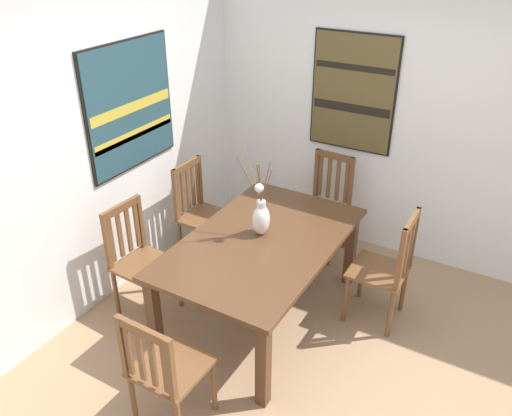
{
  "coord_description": "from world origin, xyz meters",
  "views": [
    {
      "loc": [
        -2.57,
        -1.1,
        2.84
      ],
      "look_at": [
        0.41,
        0.64,
        0.92
      ],
      "focal_mm": 36.52,
      "sensor_mm": 36.0,
      "label": 1
    }
  ],
  "objects_px": {
    "painting_on_side_wall": "(353,93)",
    "chair_2": "(200,211)",
    "chair_0": "(386,268)",
    "chair_4": "(165,369)",
    "painting_on_back_wall": "(130,106)",
    "dining_table": "(262,250)",
    "chair_3": "(326,203)",
    "centerpiece_vase": "(261,216)",
    "chair_1": "(139,258)"
  },
  "relations": [
    {
      "from": "centerpiece_vase",
      "to": "chair_3",
      "type": "distance_m",
      "value": 1.17
    },
    {
      "from": "painting_on_back_wall",
      "to": "chair_3",
      "type": "bearing_deg",
      "value": -49.85
    },
    {
      "from": "chair_0",
      "to": "chair_3",
      "type": "distance_m",
      "value": 1.09
    },
    {
      "from": "dining_table",
      "to": "chair_0",
      "type": "xyz_separation_m",
      "value": [
        0.45,
        -0.85,
        -0.13
      ]
    },
    {
      "from": "painting_on_back_wall",
      "to": "painting_on_side_wall",
      "type": "height_order",
      "value": "painting_on_back_wall"
    },
    {
      "from": "painting_on_side_wall",
      "to": "chair_0",
      "type": "bearing_deg",
      "value": -143.59
    },
    {
      "from": "chair_0",
      "to": "chair_4",
      "type": "distance_m",
      "value": 1.86
    },
    {
      "from": "painting_on_back_wall",
      "to": "chair_4",
      "type": "bearing_deg",
      "value": -135.3
    },
    {
      "from": "dining_table",
      "to": "chair_3",
      "type": "relative_size",
      "value": 1.77
    },
    {
      "from": "chair_0",
      "to": "painting_on_side_wall",
      "type": "height_order",
      "value": "painting_on_side_wall"
    },
    {
      "from": "dining_table",
      "to": "chair_1",
      "type": "height_order",
      "value": "chair_1"
    },
    {
      "from": "chair_0",
      "to": "painting_on_back_wall",
      "type": "bearing_deg",
      "value": 99.91
    },
    {
      "from": "dining_table",
      "to": "painting_on_back_wall",
      "type": "distance_m",
      "value": 1.56
    },
    {
      "from": "chair_0",
      "to": "chair_2",
      "type": "relative_size",
      "value": 1.02
    },
    {
      "from": "dining_table",
      "to": "painting_on_back_wall",
      "type": "bearing_deg",
      "value": 86.42
    },
    {
      "from": "chair_3",
      "to": "painting_on_back_wall",
      "type": "relative_size",
      "value": 0.94
    },
    {
      "from": "chair_4",
      "to": "dining_table",
      "type": "bearing_deg",
      "value": 0.81
    },
    {
      "from": "chair_0",
      "to": "painting_on_back_wall",
      "type": "distance_m",
      "value": 2.39
    },
    {
      "from": "painting_on_side_wall",
      "to": "chair_2",
      "type": "bearing_deg",
      "value": 135.37
    },
    {
      "from": "chair_1",
      "to": "chair_2",
      "type": "xyz_separation_m",
      "value": [
        0.86,
        0.02,
        0.01
      ]
    },
    {
      "from": "centerpiece_vase",
      "to": "painting_on_side_wall",
      "type": "bearing_deg",
      "value": -5.87
    },
    {
      "from": "painting_on_back_wall",
      "to": "chair_2",
      "type": "bearing_deg",
      "value": -43.01
    },
    {
      "from": "centerpiece_vase",
      "to": "chair_1",
      "type": "height_order",
      "value": "centerpiece_vase"
    },
    {
      "from": "chair_0",
      "to": "painting_on_side_wall",
      "type": "distance_m",
      "value": 1.62
    },
    {
      "from": "chair_0",
      "to": "chair_4",
      "type": "relative_size",
      "value": 1.07
    },
    {
      "from": "centerpiece_vase",
      "to": "chair_1",
      "type": "distance_m",
      "value": 1.04
    },
    {
      "from": "centerpiece_vase",
      "to": "chair_0",
      "type": "distance_m",
      "value": 1.05
    },
    {
      "from": "centerpiece_vase",
      "to": "painting_on_back_wall",
      "type": "bearing_deg",
      "value": 89.57
    },
    {
      "from": "chair_3",
      "to": "chair_4",
      "type": "height_order",
      "value": "chair_3"
    },
    {
      "from": "chair_4",
      "to": "chair_3",
      "type": "bearing_deg",
      "value": -0.36
    },
    {
      "from": "centerpiece_vase",
      "to": "chair_3",
      "type": "bearing_deg",
      "value": -4.23
    },
    {
      "from": "chair_0",
      "to": "chair_2",
      "type": "xyz_separation_m",
      "value": [
        0.01,
        1.76,
        0.01
      ]
    },
    {
      "from": "chair_2",
      "to": "painting_on_side_wall",
      "type": "bearing_deg",
      "value": -44.63
    },
    {
      "from": "centerpiece_vase",
      "to": "chair_4",
      "type": "height_order",
      "value": "centerpiece_vase"
    },
    {
      "from": "chair_0",
      "to": "chair_1",
      "type": "xyz_separation_m",
      "value": [
        -0.86,
        1.74,
        -0.0
      ]
    },
    {
      "from": "chair_2",
      "to": "painting_on_side_wall",
      "type": "relative_size",
      "value": 0.9
    },
    {
      "from": "painting_on_back_wall",
      "to": "painting_on_side_wall",
      "type": "relative_size",
      "value": 0.97
    },
    {
      "from": "painting_on_side_wall",
      "to": "chair_1",
      "type": "bearing_deg",
      "value": 152.37
    },
    {
      "from": "centerpiece_vase",
      "to": "painting_on_side_wall",
      "type": "relative_size",
      "value": 0.64
    },
    {
      "from": "painting_on_side_wall",
      "to": "centerpiece_vase",
      "type": "bearing_deg",
      "value": 174.13
    },
    {
      "from": "centerpiece_vase",
      "to": "painting_on_back_wall",
      "type": "relative_size",
      "value": 0.66
    },
    {
      "from": "chair_2",
      "to": "chair_1",
      "type": "bearing_deg",
      "value": -178.66
    },
    {
      "from": "chair_4",
      "to": "chair_2",
      "type": "bearing_deg",
      "value": 29.07
    },
    {
      "from": "chair_0",
      "to": "chair_1",
      "type": "relative_size",
      "value": 1.04
    },
    {
      "from": "chair_3",
      "to": "painting_on_side_wall",
      "type": "xyz_separation_m",
      "value": [
        0.3,
        -0.06,
        1.0
      ]
    },
    {
      "from": "dining_table",
      "to": "centerpiece_vase",
      "type": "xyz_separation_m",
      "value": [
        0.07,
        0.05,
        0.25
      ]
    },
    {
      "from": "painting_on_back_wall",
      "to": "centerpiece_vase",
      "type": "bearing_deg",
      "value": -90.43
    },
    {
      "from": "centerpiece_vase",
      "to": "chair_2",
      "type": "relative_size",
      "value": 0.71
    },
    {
      "from": "chair_1",
      "to": "centerpiece_vase",
      "type": "bearing_deg",
      "value": -60.37
    },
    {
      "from": "chair_0",
      "to": "chair_3",
      "type": "relative_size",
      "value": 1.01
    }
  ]
}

